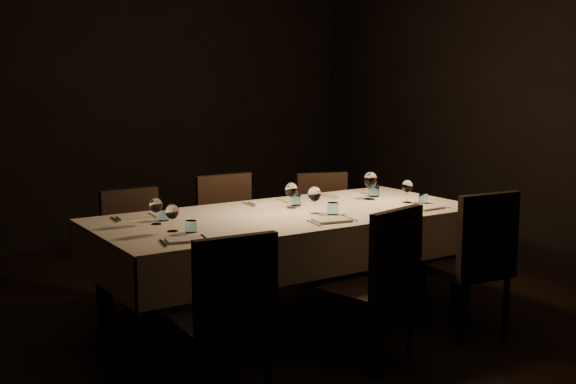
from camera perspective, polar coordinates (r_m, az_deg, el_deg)
room at (r=4.62m, az=0.00°, el=7.36°), size 5.01×6.01×3.01m
dining_table at (r=4.71m, az=0.00°, el=-2.56°), size 2.52×1.12×0.76m
chair_near_left at (r=3.60m, az=-4.82°, el=-9.39°), size 0.45×0.45×0.90m
place_setting_near_left at (r=4.10m, az=-8.52°, el=-2.48°), size 0.30×0.39×0.16m
chair_near_center at (r=4.15m, az=7.26°, el=-6.77°), size 0.54×0.54×0.92m
place_setting_near_center at (r=4.58m, az=2.85°, el=-1.07°), size 0.34×0.40×0.18m
chair_near_right at (r=4.71m, az=14.54°, el=-4.98°), size 0.49×0.49×0.94m
place_setting_near_right at (r=5.08m, az=10.17°, el=-0.28°), size 0.29×0.39×0.16m
chair_far_left at (r=5.11m, az=-11.92°, el=-4.17°), size 0.42×0.42×0.87m
place_setting_far_left at (r=4.49m, az=-10.79°, el=-1.51°), size 0.30×0.39×0.16m
chair_far_center at (r=5.34m, az=-4.54°, el=-3.12°), size 0.45×0.45×0.92m
place_setting_far_center at (r=4.92m, az=-0.29°, el=-0.35°), size 0.32×0.40×0.18m
chair_far_right at (r=5.79m, az=2.96°, el=-2.38°), size 0.53×0.53×0.87m
place_setting_far_right at (r=5.31m, az=5.91°, el=0.40°), size 0.38×0.42×0.20m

